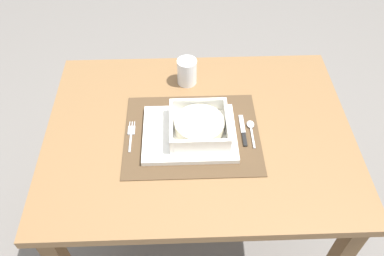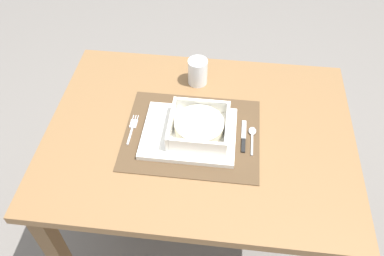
{
  "view_description": "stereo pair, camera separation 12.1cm",
  "coord_description": "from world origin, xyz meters",
  "px_view_note": "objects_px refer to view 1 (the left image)",
  "views": [
    {
      "loc": [
        -0.05,
        -0.83,
        1.64
      ],
      "look_at": [
        -0.02,
        -0.02,
        0.73
      ],
      "focal_mm": 36.6,
      "sensor_mm": 36.0,
      "label": 1
    },
    {
      "loc": [
        0.07,
        -0.82,
        1.64
      ],
      "look_at": [
        -0.02,
        -0.02,
        0.73
      ],
      "focal_mm": 36.6,
      "sensor_mm": 36.0,
      "label": 2
    }
  ],
  "objects_px": {
    "dining_table": "(199,149)",
    "fork": "(131,134)",
    "spoon": "(251,127)",
    "butter_knife": "(243,132)",
    "drinking_glass": "(187,73)",
    "porridge_bowl": "(199,126)"
  },
  "relations": [
    {
      "from": "spoon",
      "to": "butter_knife",
      "type": "relative_size",
      "value": 0.86
    },
    {
      "from": "porridge_bowl",
      "to": "spoon",
      "type": "xyz_separation_m",
      "value": [
        0.17,
        0.02,
        -0.03
      ]
    },
    {
      "from": "porridge_bowl",
      "to": "fork",
      "type": "height_order",
      "value": "porridge_bowl"
    },
    {
      "from": "porridge_bowl",
      "to": "drinking_glass",
      "type": "distance_m",
      "value": 0.26
    },
    {
      "from": "butter_knife",
      "to": "drinking_glass",
      "type": "height_order",
      "value": "drinking_glass"
    },
    {
      "from": "butter_knife",
      "to": "porridge_bowl",
      "type": "bearing_deg",
      "value": 178.27
    },
    {
      "from": "fork",
      "to": "spoon",
      "type": "relative_size",
      "value": 1.12
    },
    {
      "from": "fork",
      "to": "butter_knife",
      "type": "relative_size",
      "value": 0.96
    },
    {
      "from": "spoon",
      "to": "butter_knife",
      "type": "distance_m",
      "value": 0.03
    },
    {
      "from": "porridge_bowl",
      "to": "fork",
      "type": "distance_m",
      "value": 0.22
    },
    {
      "from": "fork",
      "to": "butter_knife",
      "type": "distance_m",
      "value": 0.35
    },
    {
      "from": "dining_table",
      "to": "porridge_bowl",
      "type": "relative_size",
      "value": 5.4
    },
    {
      "from": "porridge_bowl",
      "to": "butter_knife",
      "type": "relative_size",
      "value": 1.38
    },
    {
      "from": "porridge_bowl",
      "to": "fork",
      "type": "xyz_separation_m",
      "value": [
        -0.21,
        0.01,
        -0.04
      ]
    },
    {
      "from": "spoon",
      "to": "butter_knife",
      "type": "xyz_separation_m",
      "value": [
        -0.03,
        -0.02,
        -0.0
      ]
    },
    {
      "from": "dining_table",
      "to": "drinking_glass",
      "type": "xyz_separation_m",
      "value": [
        -0.03,
        0.23,
        0.14
      ]
    },
    {
      "from": "dining_table",
      "to": "fork",
      "type": "height_order",
      "value": "fork"
    },
    {
      "from": "spoon",
      "to": "dining_table",
      "type": "bearing_deg",
      "value": 179.43
    },
    {
      "from": "dining_table",
      "to": "butter_knife",
      "type": "bearing_deg",
      "value": -8.28
    },
    {
      "from": "butter_knife",
      "to": "drinking_glass",
      "type": "relative_size",
      "value": 1.38
    },
    {
      "from": "spoon",
      "to": "drinking_glass",
      "type": "xyz_separation_m",
      "value": [
        -0.2,
        0.23,
        0.04
      ]
    },
    {
      "from": "fork",
      "to": "butter_knife",
      "type": "height_order",
      "value": "butter_knife"
    }
  ]
}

